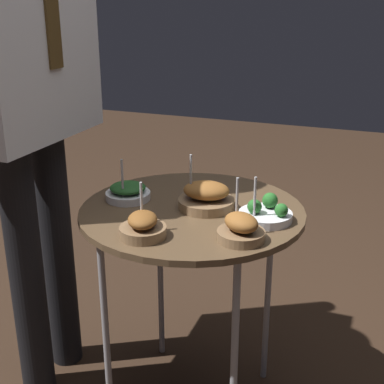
{
  "coord_description": "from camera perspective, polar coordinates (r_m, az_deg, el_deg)",
  "views": [
    {
      "loc": [
        -1.32,
        -0.5,
        1.26
      ],
      "look_at": [
        0.0,
        0.0,
        0.73
      ],
      "focal_mm": 50.0,
      "sensor_mm": 36.0,
      "label": 1
    }
  ],
  "objects": [
    {
      "name": "bowl_spinach_near_rim",
      "position": [
        1.6,
        -6.84,
        0.01
      ],
      "size": [
        0.13,
        0.13,
        0.13
      ],
      "color": "silver",
      "rests_on": "serving_cart"
    },
    {
      "name": "bowl_roast_front_left",
      "position": [
        1.33,
        5.25,
        -3.94
      ],
      "size": [
        0.12,
        0.12,
        0.15
      ],
      "color": "brown",
      "rests_on": "serving_cart"
    },
    {
      "name": "bowl_broccoli_mid_right",
      "position": [
        1.46,
        7.89,
        -2.22
      ],
      "size": [
        0.15,
        0.15,
        0.13
      ],
      "color": "silver",
      "rests_on": "serving_cart"
    },
    {
      "name": "serving_cart",
      "position": [
        1.55,
        0.0,
        -3.5
      ],
      "size": [
        0.65,
        0.65,
        0.68
      ],
      "color": "brown",
      "rests_on": "ground_plane"
    },
    {
      "name": "bowl_roast_far_rim",
      "position": [
        1.52,
        1.53,
        -0.54
      ],
      "size": [
        0.16,
        0.16,
        0.16
      ],
      "color": "brown",
      "rests_on": "serving_cart"
    },
    {
      "name": "bowl_roast_front_right",
      "position": [
        1.35,
        -5.27,
        -3.69
      ],
      "size": [
        0.12,
        0.12,
        0.13
      ],
      "color": "brown",
      "rests_on": "serving_cart"
    },
    {
      "name": "waiter_figure",
      "position": [
        1.64,
        -17.89,
        13.81
      ],
      "size": [
        0.64,
        0.24,
        1.73
      ],
      "color": "black",
      "rests_on": "ground_plane"
    }
  ]
}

